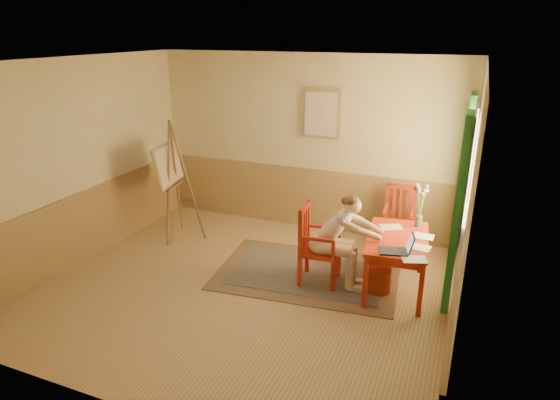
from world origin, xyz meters
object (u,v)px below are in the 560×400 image
at_px(table, 397,244).
at_px(figure, 338,236).
at_px(easel, 171,169).
at_px(chair_left, 316,245).
at_px(laptop, 399,249).
at_px(chair_back, 398,220).

distance_m(table, figure, 0.73).
height_order(table, easel, easel).
height_order(chair_left, figure, figure).
height_order(chair_left, laptop, chair_left).
height_order(chair_back, laptop, chair_back).
xyz_separation_m(chair_left, laptop, (1.06, -0.23, 0.25)).
bearing_deg(table, chair_back, 97.99).
height_order(table, chair_back, chair_back).
bearing_deg(laptop, chair_left, 167.90).
bearing_deg(easel, table, -5.52).
xyz_separation_m(chair_left, chair_back, (0.83, 1.34, -0.03)).
bearing_deg(chair_back, laptop, -81.40).
relative_size(laptop, easel, 0.22).
relative_size(chair_left, figure, 0.83).
xyz_separation_m(figure, laptop, (0.78, -0.24, 0.08)).
height_order(chair_back, figure, figure).
bearing_deg(figure, chair_back, 67.74).
distance_m(chair_left, easel, 2.64).
relative_size(chair_back, laptop, 2.33).
distance_m(chair_left, laptop, 1.11).
distance_m(chair_back, laptop, 1.61).
bearing_deg(laptop, easel, 167.96).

